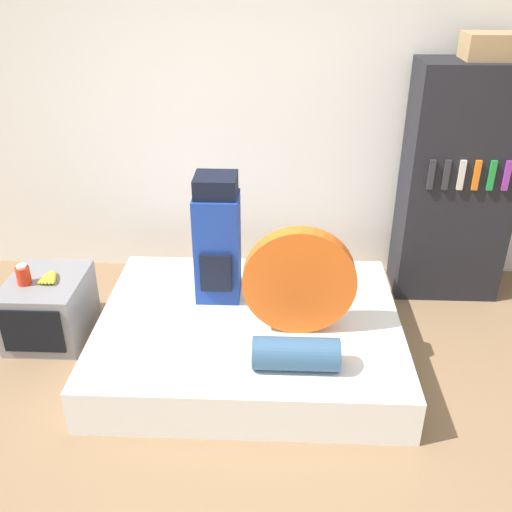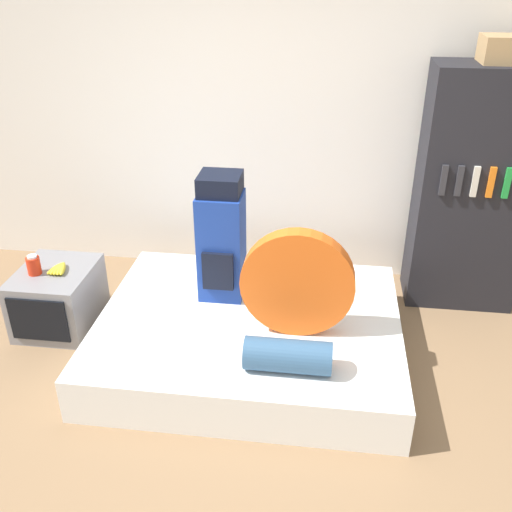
{
  "view_description": "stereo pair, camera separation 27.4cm",
  "coord_description": "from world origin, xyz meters",
  "px_view_note": "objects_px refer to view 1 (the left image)",
  "views": [
    {
      "loc": [
        0.12,
        -2.23,
        2.4
      ],
      "look_at": [
        -0.01,
        0.87,
        0.75
      ],
      "focal_mm": 40.0,
      "sensor_mm": 36.0,
      "label": 1
    },
    {
      "loc": [
        0.39,
        -2.21,
        2.4
      ],
      "look_at": [
        -0.01,
        0.87,
        0.75
      ],
      "focal_mm": 40.0,
      "sensor_mm": 36.0,
      "label": 2
    }
  ],
  "objects_px": {
    "tent_bag": "(299,281)",
    "bookshelf": "(457,184)",
    "television": "(49,307)",
    "backpack": "(217,240)",
    "cardboard_box": "(494,46)",
    "sleeping_roll": "(296,354)",
    "canister": "(23,275)"
  },
  "relations": [
    {
      "from": "television",
      "to": "bookshelf",
      "type": "xyz_separation_m",
      "value": [
        2.9,
        0.77,
        0.67
      ]
    },
    {
      "from": "backpack",
      "to": "canister",
      "type": "bearing_deg",
      "value": -173.47
    },
    {
      "from": "tent_bag",
      "to": "cardboard_box",
      "type": "xyz_separation_m",
      "value": [
        1.28,
        1.06,
        1.21
      ]
    },
    {
      "from": "backpack",
      "to": "sleeping_roll",
      "type": "relative_size",
      "value": 1.75
    },
    {
      "from": "sleeping_roll",
      "to": "cardboard_box",
      "type": "relative_size",
      "value": 1.23
    },
    {
      "from": "sleeping_roll",
      "to": "canister",
      "type": "bearing_deg",
      "value": 160.98
    },
    {
      "from": "sleeping_roll",
      "to": "tent_bag",
      "type": "bearing_deg",
      "value": 87.1
    },
    {
      "from": "tent_bag",
      "to": "sleeping_roll",
      "type": "height_order",
      "value": "tent_bag"
    },
    {
      "from": "bookshelf",
      "to": "sleeping_roll",
      "type": "bearing_deg",
      "value": -129.91
    },
    {
      "from": "cardboard_box",
      "to": "sleeping_roll",
      "type": "bearing_deg",
      "value": -131.73
    },
    {
      "from": "backpack",
      "to": "bookshelf",
      "type": "height_order",
      "value": "bookshelf"
    },
    {
      "from": "bookshelf",
      "to": "backpack",
      "type": "bearing_deg",
      "value": -158.71
    },
    {
      "from": "bookshelf",
      "to": "cardboard_box",
      "type": "relative_size",
      "value": 4.39
    },
    {
      "from": "backpack",
      "to": "canister",
      "type": "xyz_separation_m",
      "value": [
        -1.29,
        -0.15,
        -0.21
      ]
    },
    {
      "from": "sleeping_roll",
      "to": "television",
      "type": "height_order",
      "value": "sleeping_roll"
    },
    {
      "from": "cardboard_box",
      "to": "tent_bag",
      "type": "bearing_deg",
      "value": -140.15
    },
    {
      "from": "backpack",
      "to": "sleeping_roll",
      "type": "distance_m",
      "value": 0.98
    },
    {
      "from": "television",
      "to": "canister",
      "type": "xyz_separation_m",
      "value": [
        -0.11,
        -0.05,
        0.29
      ]
    },
    {
      "from": "tent_bag",
      "to": "sleeping_roll",
      "type": "bearing_deg",
      "value": -92.9
    },
    {
      "from": "tent_bag",
      "to": "backpack",
      "type": "bearing_deg",
      "value": 144.45
    },
    {
      "from": "sleeping_roll",
      "to": "cardboard_box",
      "type": "distance_m",
      "value": 2.43
    },
    {
      "from": "canister",
      "to": "cardboard_box",
      "type": "bearing_deg",
      "value": 14.98
    },
    {
      "from": "tent_bag",
      "to": "television",
      "type": "distance_m",
      "value": 1.79
    },
    {
      "from": "canister",
      "to": "cardboard_box",
      "type": "distance_m",
      "value": 3.48
    },
    {
      "from": "canister",
      "to": "backpack",
      "type": "bearing_deg",
      "value": 6.53
    },
    {
      "from": "bookshelf",
      "to": "canister",
      "type": "bearing_deg",
      "value": -164.8
    },
    {
      "from": "sleeping_roll",
      "to": "cardboard_box",
      "type": "height_order",
      "value": "cardboard_box"
    },
    {
      "from": "tent_bag",
      "to": "bookshelf",
      "type": "bearing_deg",
      "value": 41.62
    },
    {
      "from": "backpack",
      "to": "sleeping_roll",
      "type": "bearing_deg",
      "value": -56.2
    },
    {
      "from": "sleeping_roll",
      "to": "television",
      "type": "distance_m",
      "value": 1.84
    },
    {
      "from": "television",
      "to": "cardboard_box",
      "type": "height_order",
      "value": "cardboard_box"
    },
    {
      "from": "television",
      "to": "backpack",
      "type": "bearing_deg",
      "value": 4.71
    }
  ]
}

